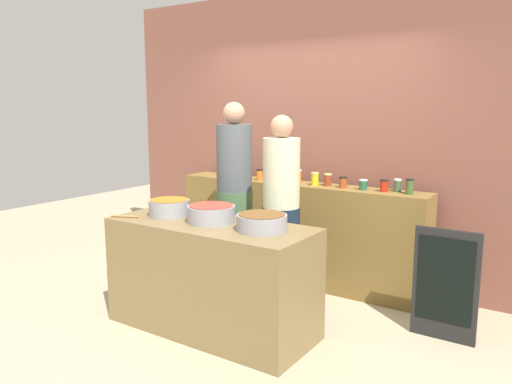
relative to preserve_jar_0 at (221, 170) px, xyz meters
The scene contains 24 objects.
ground 1.87m from the preserve_jar_0, 48.46° to the right, with size 12.00×12.00×0.00m, color tan.
storefront_wall 1.13m from the preserve_jar_0, 17.30° to the left, with size 4.80×0.12×3.00m, color brown.
display_shelf 1.16m from the preserve_jar_0, ahead, with size 2.70×0.36×1.03m, color brown.
prep_table 1.87m from the preserve_jar_0, 54.97° to the right, with size 1.70×0.70×0.89m, color brown.
preserve_jar_0 is the anchor object (origin of this frame).
preserve_jar_1 0.17m from the preserve_jar_0, ahead, with size 0.08×0.08×0.14m.
preserve_jar_2 0.37m from the preserve_jar_0, ahead, with size 0.09×0.09×0.10m.
preserve_jar_3 0.59m from the preserve_jar_0, ahead, with size 0.07×0.07×0.12m.
preserve_jar_4 0.78m from the preserve_jar_0, ahead, with size 0.09×0.09×0.12m.
preserve_jar_5 0.98m from the preserve_jar_0, ahead, with size 0.08×0.08×0.13m.
preserve_jar_6 1.23m from the preserve_jar_0, ahead, with size 0.08×0.08×0.13m.
preserve_jar_7 1.35m from the preserve_jar_0, ahead, with size 0.08×0.08×0.12m.
preserve_jar_8 1.53m from the preserve_jar_0, ahead, with size 0.08×0.08×0.11m.
preserve_jar_9 1.73m from the preserve_jar_0, ahead, with size 0.08×0.08×0.10m.
preserve_jar_10 1.92m from the preserve_jar_0, ahead, with size 0.07×0.07×0.11m.
preserve_jar_11 2.02m from the preserve_jar_0, ahead, with size 0.07×0.07×0.12m.
preserve_jar_12 2.16m from the preserve_jar_0, ahead, with size 0.07×0.07×0.14m.
cooking_pot_left 1.52m from the preserve_jar_0, 68.97° to the right, with size 0.34×0.34×0.14m.
cooking_pot_center 1.73m from the preserve_jar_0, 54.84° to the right, with size 0.38×0.38×0.14m.
cooking_pot_right 2.05m from the preserve_jar_0, 43.68° to the right, with size 0.38×0.38×0.13m.
wooden_spoon 1.71m from the preserve_jar_0, 80.49° to the right, with size 0.02×0.02×0.25m, color #9E703D.
cook_with_tongs 1.02m from the preserve_jar_0, 44.70° to the right, with size 0.35×0.35×1.85m.
cook_in_cap 1.60m from the preserve_jar_0, 33.21° to the right, with size 0.33×0.33×1.74m.
chalkboard_sign 2.77m from the preserve_jar_0, 12.39° to the right, with size 0.49×0.05×0.89m.
Camera 1 is at (2.47, -3.35, 1.82)m, focal length 35.44 mm.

